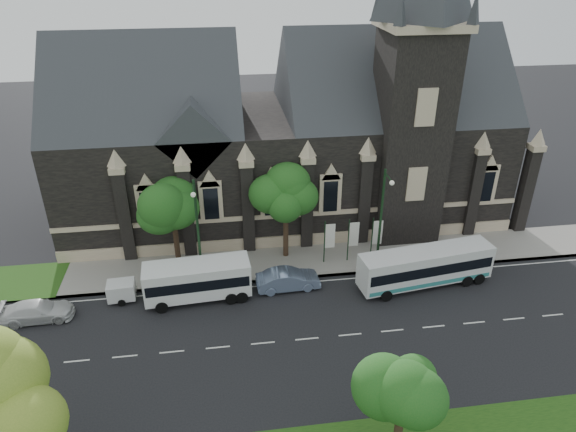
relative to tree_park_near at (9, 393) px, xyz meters
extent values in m
plane|color=black|center=(11.77, 8.77, -6.42)|extent=(160.00, 160.00, 0.00)
cube|color=gray|center=(11.77, 18.27, -6.34)|extent=(80.00, 5.00, 0.15)
cube|color=black|center=(15.77, 28.27, -1.42)|extent=(40.00, 15.00, 10.00)
cube|color=#292B2F|center=(3.77, 28.27, 3.58)|extent=(16.00, 15.00, 15.00)
cube|color=#292B2F|center=(25.77, 28.27, 3.58)|extent=(20.00, 15.00, 15.00)
cube|color=#292B2F|center=(7.77, 23.77, 3.58)|extent=(6.00, 6.00, 6.00)
cube|color=black|center=(25.77, 22.27, 2.58)|extent=(5.50, 5.50, 18.00)
cube|color=tan|center=(25.77, 22.27, 11.78)|extent=(6.20, 6.20, 0.60)
cube|color=tan|center=(15.77, 20.73, -3.22)|extent=(40.00, 0.22, 0.40)
cube|color=tan|center=(15.77, 20.73, -5.82)|extent=(40.00, 0.25, 1.20)
cube|color=black|center=(13.77, 20.59, -1.62)|extent=(1.20, 0.12, 2.80)
sphere|color=olive|center=(-0.23, -0.23, -0.20)|extent=(4.16, 4.16, 4.16)
sphere|color=olive|center=(0.55, 0.55, 0.58)|extent=(3.12, 3.12, 3.12)
sphere|color=#1C5A1C|center=(17.77, -0.73, -1.94)|extent=(3.20, 3.20, 3.20)
sphere|color=#1C5A1C|center=(18.37, -0.13, -1.34)|extent=(2.40, 2.40, 2.40)
cylinder|color=black|center=(14.77, 19.27, -4.44)|extent=(0.44, 0.44, 3.96)
sphere|color=#1C5A1C|center=(14.77, 19.27, -0.78)|extent=(3.84, 3.84, 3.84)
sphere|color=#1C5A1C|center=(15.49, 19.99, -0.06)|extent=(2.88, 2.88, 2.88)
cylinder|color=black|center=(5.77, 19.27, -4.44)|extent=(0.44, 0.44, 3.96)
sphere|color=#1C5A1C|center=(5.77, 19.27, -0.85)|extent=(3.68, 3.68, 3.68)
sphere|color=#1C5A1C|center=(6.46, 19.96, -0.16)|extent=(2.76, 2.76, 2.76)
cylinder|color=black|center=(21.77, 16.07, -1.92)|extent=(0.20, 0.20, 9.00)
cylinder|color=black|center=(21.77, 15.27, 2.28)|extent=(0.10, 1.60, 0.10)
sphere|color=silver|center=(21.77, 14.47, 2.18)|extent=(0.36, 0.36, 0.36)
cylinder|color=black|center=(7.77, 16.07, -1.92)|extent=(0.20, 0.20, 9.00)
cylinder|color=black|center=(7.77, 15.27, 2.28)|extent=(0.10, 1.60, 0.10)
sphere|color=silver|center=(7.77, 14.47, 2.18)|extent=(0.36, 0.36, 0.36)
cylinder|color=black|center=(17.77, 17.77, -4.42)|extent=(0.10, 0.10, 4.00)
cube|color=white|center=(18.22, 17.77, -3.82)|extent=(0.80, 0.04, 2.20)
cylinder|color=black|center=(19.77, 17.77, -4.42)|extent=(0.10, 0.10, 4.00)
cube|color=white|center=(20.22, 17.77, -3.82)|extent=(0.80, 0.04, 2.20)
cylinder|color=black|center=(21.77, 17.77, -4.42)|extent=(0.10, 0.10, 4.00)
cube|color=white|center=(22.22, 17.77, -3.82)|extent=(0.80, 0.04, 2.20)
cube|color=silver|center=(24.88, 13.70, -4.65)|extent=(10.79, 3.64, 2.64)
cube|color=black|center=(24.88, 13.70, -4.50)|extent=(10.38, 3.62, 0.86)
cube|color=teal|center=(24.88, 13.70, -5.67)|extent=(10.38, 3.61, 0.35)
cylinder|color=black|center=(21.36, 12.10, -5.97)|extent=(0.93, 0.40, 0.90)
cylinder|color=black|center=(21.06, 14.29, -5.97)|extent=(0.93, 0.40, 0.90)
cylinder|color=black|center=(28.18, 13.05, -5.97)|extent=(0.93, 0.40, 0.90)
cylinder|color=black|center=(27.88, 15.23, -5.97)|extent=(0.93, 0.40, 0.90)
cylinder|color=black|center=(29.23, 13.19, -5.97)|extent=(0.93, 0.40, 0.90)
cylinder|color=black|center=(28.93, 15.38, -5.97)|extent=(0.93, 0.40, 0.90)
cube|color=white|center=(7.49, 14.42, -4.69)|extent=(7.91, 2.95, 2.55)
cube|color=black|center=(7.49, 14.42, -4.56)|extent=(7.60, 2.97, 0.84)
cylinder|color=black|center=(4.86, 13.02, -5.97)|extent=(0.92, 0.34, 0.90)
cylinder|color=black|center=(4.69, 15.46, -5.97)|extent=(0.92, 0.34, 0.90)
cylinder|color=black|center=(9.89, 13.36, -5.97)|extent=(0.92, 0.34, 0.90)
cylinder|color=black|center=(9.73, 15.80, -5.97)|extent=(0.92, 0.34, 0.90)
cylinder|color=black|center=(10.67, 13.41, -5.97)|extent=(0.92, 0.34, 0.90)
cylinder|color=black|center=(10.50, 15.85, -5.97)|extent=(0.92, 0.34, 0.90)
cube|color=silver|center=(1.81, 14.97, -5.52)|extent=(2.07, 1.60, 1.29)
cylinder|color=black|center=(1.85, 14.23, -6.14)|extent=(0.57, 0.23, 0.56)
cylinder|color=black|center=(1.77, 15.71, -6.14)|extent=(0.57, 0.23, 0.56)
cylinder|color=black|center=(3.10, 15.04, -5.87)|extent=(1.19, 0.15, 0.08)
imported|color=#7689AB|center=(14.31, 14.71, -5.61)|extent=(4.98, 1.96, 1.61)
imported|color=silver|center=(-3.78, 13.51, -5.71)|extent=(4.97, 2.20, 1.42)
camera|label=1|loc=(9.74, -17.63, 17.29)|focal=32.08mm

